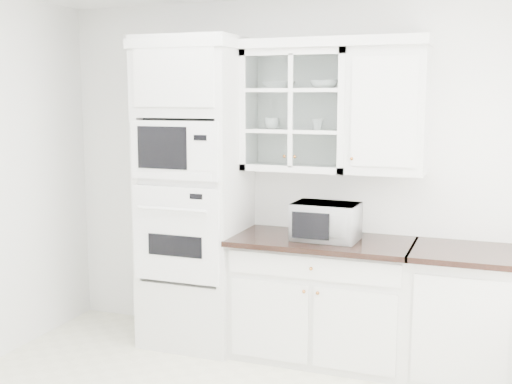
% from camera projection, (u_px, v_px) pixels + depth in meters
% --- Properties ---
extents(room_shell, '(4.00, 3.50, 2.70)m').
position_uv_depth(room_shell, '(235.00, 127.00, 3.75)').
color(room_shell, white).
rests_on(room_shell, ground).
extents(oven_column, '(0.76, 0.68, 2.40)m').
position_uv_depth(oven_column, '(195.00, 194.00, 5.01)').
color(oven_column, silver).
rests_on(oven_column, ground).
extents(base_cabinet_run, '(1.32, 0.67, 0.92)m').
position_uv_depth(base_cabinet_run, '(322.00, 298.00, 4.79)').
color(base_cabinet_run, silver).
rests_on(base_cabinet_run, ground).
extents(extra_base_cabinet, '(0.72, 0.67, 0.92)m').
position_uv_depth(extra_base_cabinet, '(462.00, 313.00, 4.45)').
color(extra_base_cabinet, silver).
rests_on(extra_base_cabinet, ground).
extents(upper_cabinet_glass, '(0.80, 0.33, 0.90)m').
position_uv_depth(upper_cabinet_glass, '(297.00, 111.00, 4.80)').
color(upper_cabinet_glass, silver).
rests_on(upper_cabinet_glass, room_shell).
extents(upper_cabinet_solid, '(0.55, 0.33, 0.90)m').
position_uv_depth(upper_cabinet_solid, '(388.00, 111.00, 4.57)').
color(upper_cabinet_solid, silver).
rests_on(upper_cabinet_solid, room_shell).
extents(crown_molding, '(2.14, 0.38, 0.07)m').
position_uv_depth(crown_molding, '(283.00, 45.00, 4.74)').
color(crown_molding, white).
rests_on(crown_molding, room_shell).
extents(countertop_microwave, '(0.48, 0.40, 0.27)m').
position_uv_depth(countertop_microwave, '(327.00, 221.00, 4.67)').
color(countertop_microwave, white).
rests_on(countertop_microwave, base_cabinet_run).
extents(bowl_a, '(0.25, 0.25, 0.06)m').
position_uv_depth(bowl_a, '(279.00, 85.00, 4.83)').
color(bowl_a, white).
rests_on(bowl_a, upper_cabinet_glass).
extents(bowl_b, '(0.26, 0.26, 0.06)m').
position_uv_depth(bowl_b, '(324.00, 84.00, 4.69)').
color(bowl_b, white).
rests_on(bowl_b, upper_cabinet_glass).
extents(cup_a, '(0.14, 0.14, 0.09)m').
position_uv_depth(cup_a, '(272.00, 123.00, 4.87)').
color(cup_a, white).
rests_on(cup_a, upper_cabinet_glass).
extents(cup_b, '(0.11, 0.11, 0.09)m').
position_uv_depth(cup_b, '(318.00, 124.00, 4.75)').
color(cup_b, white).
rests_on(cup_b, upper_cabinet_glass).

